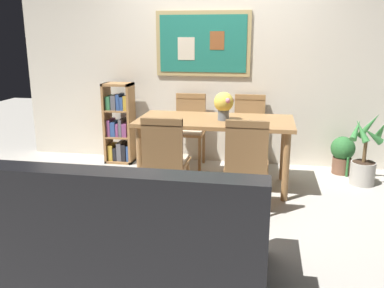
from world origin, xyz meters
name	(u,v)px	position (x,y,z in m)	size (l,w,h in m)	color
ground_plane	(201,196)	(0.00, 0.00, 0.00)	(12.00, 12.00, 0.00)	#B7B2A8
wall_back_with_painting	(217,61)	(0.00, 1.32, 1.30)	(5.20, 0.14, 2.60)	beige
dining_table	(215,128)	(0.10, 0.36, 0.65)	(1.67, 0.81, 0.75)	#9E7042
dining_chair_far_right	(249,126)	(0.43, 1.09, 0.54)	(0.40, 0.41, 0.91)	#9E7042
dining_chair_near_left	(165,155)	(-0.28, -0.37, 0.54)	(0.40, 0.41, 0.91)	#9E7042
dining_chair_far_left	(190,124)	(-0.31, 1.06, 0.54)	(0.40, 0.41, 0.91)	#9E7042
dining_chair_near_right	(247,158)	(0.48, -0.34, 0.54)	(0.40, 0.41, 0.91)	#9E7042
leather_couch	(135,233)	(-0.22, -1.51, 0.31)	(1.80, 0.84, 0.84)	black
bookshelf	(120,126)	(-1.23, 1.02, 0.47)	(0.36, 0.28, 1.04)	#9E7042
potted_ivy	(343,154)	(1.56, 1.03, 0.25)	(0.28, 0.28, 0.50)	brown
potted_palm	(364,159)	(1.73, 0.67, 0.29)	(0.38, 0.37, 0.82)	#B2ADA3
flower_vase	(224,104)	(0.19, 0.32, 0.93)	(0.21, 0.21, 0.30)	slate
tv_remote	(248,122)	(0.45, 0.21, 0.76)	(0.10, 0.16, 0.02)	black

